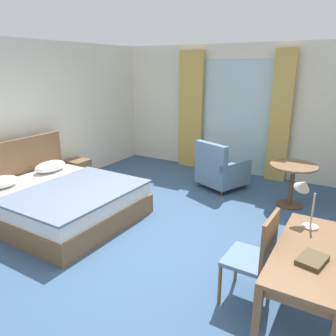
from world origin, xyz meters
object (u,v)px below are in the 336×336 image
nightstand (78,171)px  writing_desk (311,260)px  desk_chair (257,254)px  desk_lamp (305,191)px  closed_book (312,260)px  bed (59,200)px  round_cafe_table (293,175)px  armchair_by_window (220,170)px

nightstand → writing_desk: (4.47, -1.67, 0.41)m
desk_chair → desk_lamp: bearing=58.8°
desk_chair → closed_book: size_ratio=3.61×
desk_chair → bed: bearing=173.6°
nightstand → desk_chair: desk_chair is taller
bed → nightstand: bearing=125.1°
bed → round_cafe_table: size_ratio=2.89×
round_cafe_table → bed: bearing=-142.6°
writing_desk → round_cafe_table: 2.70m
nightstand → closed_book: bearing=-22.4°
closed_book → armchair_by_window: 3.59m
bed → closed_book: size_ratio=8.25×
desk_lamp → round_cafe_table: size_ratio=0.64×
armchair_by_window → writing_desk: bearing=-55.3°
desk_lamp → writing_desk: bearing=-70.7°
nightstand → desk_lamp: size_ratio=0.97×
nightstand → desk_lamp: bearing=-15.1°
closed_book → round_cafe_table: (-0.65, 2.81, -0.23)m
bed → closed_book: bearing=-8.9°
closed_book → round_cafe_table: 2.89m
nightstand → armchair_by_window: (2.53, 1.13, 0.12)m
desk_chair → nightstand: bearing=157.8°
writing_desk → desk_lamp: 0.69m
nightstand → closed_book: closed_book is taller
closed_book → round_cafe_table: bearing=115.7°
desk_lamp → closed_book: 0.79m
desk_chair → desk_lamp: (0.29, 0.48, 0.53)m
nightstand → desk_chair: 4.33m
desk_lamp → armchair_by_window: (-1.76, 2.28, -0.71)m
bed → nightstand: 1.57m
writing_desk → nightstand: bearing=159.6°
bed → closed_book: (3.59, -0.57, 0.47)m
writing_desk → armchair_by_window: 3.41m
bed → round_cafe_table: bed is taller
desk_lamp → armchair_by_window: desk_lamp is taller
writing_desk → desk_chair: 0.48m
nightstand → armchair_by_window: size_ratio=0.47×
writing_desk → desk_lamp: desk_lamp is taller
bed → writing_desk: size_ratio=1.57×
nightstand → round_cafe_table: (3.84, 0.96, 0.29)m
desk_chair → round_cafe_table: 2.60m
desk_chair → armchair_by_window: (-1.47, 2.76, -0.18)m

